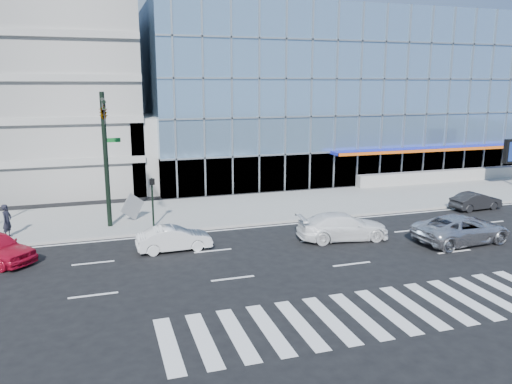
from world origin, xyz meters
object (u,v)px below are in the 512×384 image
(silver_suv, at_px, (462,229))
(pedestrian, at_px, (7,221))
(ped_signal_post, at_px, (152,195))
(tilted_panel, at_px, (133,206))
(white_suv, at_px, (343,226))
(white_sedan, at_px, (174,239))
(dark_sedan, at_px, (476,201))
(traffic_signal, at_px, (104,128))

(silver_suv, distance_m, pedestrian, 25.30)
(ped_signal_post, bearing_deg, tilted_panel, 119.54)
(tilted_panel, bearing_deg, silver_suv, -63.18)
(white_suv, bearing_deg, silver_suv, -105.99)
(ped_signal_post, relative_size, tilted_panel, 2.31)
(tilted_panel, bearing_deg, ped_signal_post, -94.14)
(ped_signal_post, distance_m, white_sedan, 4.52)
(ped_signal_post, height_order, white_suv, ped_signal_post)
(white_suv, bearing_deg, dark_sedan, -68.06)
(white_suv, bearing_deg, white_sedan, 90.51)
(white_suv, distance_m, pedestrian, 18.82)
(silver_suv, distance_m, white_sedan, 15.73)
(traffic_signal, xyz_separation_m, white_sedan, (3.09, -3.85, -5.52))
(traffic_signal, relative_size, silver_suv, 1.44)
(white_suv, distance_m, tilted_panel, 13.10)
(white_suv, height_order, pedestrian, pedestrian)
(ped_signal_post, height_order, dark_sedan, ped_signal_post)
(ped_signal_post, height_order, pedestrian, ped_signal_post)
(traffic_signal, relative_size, ped_signal_post, 2.67)
(dark_sedan, bearing_deg, white_sedan, 92.15)
(ped_signal_post, height_order, tilted_panel, ped_signal_post)
(traffic_signal, distance_m, silver_suv, 20.55)
(ped_signal_post, xyz_separation_m, dark_sedan, (21.92, -1.94, -1.53))
(silver_suv, xyz_separation_m, dark_sedan, (6.00, 5.78, -0.16))
(white_suv, relative_size, tilted_panel, 3.98)
(white_suv, height_order, white_sedan, white_suv)
(white_sedan, bearing_deg, pedestrian, 59.89)
(white_suv, distance_m, white_sedan, 9.39)
(silver_suv, relative_size, white_sedan, 1.42)
(pedestrian, bearing_deg, white_sedan, -96.88)
(white_suv, height_order, dark_sedan, white_suv)
(pedestrian, distance_m, tilted_panel, 7.09)
(white_sedan, height_order, dark_sedan, white_sedan)
(traffic_signal, xyz_separation_m, white_suv, (12.42, -4.85, -5.41))
(silver_suv, xyz_separation_m, pedestrian, (-23.94, 8.18, 0.33))
(pedestrian, relative_size, tilted_panel, 1.46)
(traffic_signal, distance_m, tilted_panel, 5.76)
(ped_signal_post, bearing_deg, traffic_signal, -171.48)
(traffic_signal, bearing_deg, ped_signal_post, 8.52)
(silver_suv, height_order, white_sedan, silver_suv)
(white_sedan, relative_size, pedestrian, 2.06)
(traffic_signal, xyz_separation_m, tilted_panel, (1.43, 2.26, -5.10))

